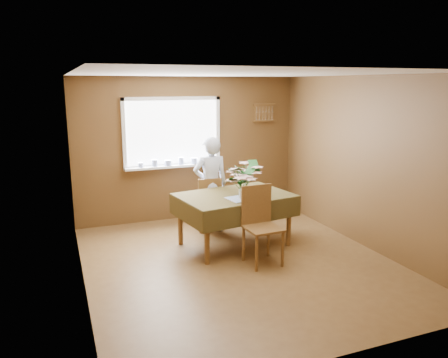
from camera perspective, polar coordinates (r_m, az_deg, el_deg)
name	(u,v)px	position (r m, az deg, el deg)	size (l,w,h in m)	color
floor	(239,262)	(6.04, 1.93, -10.83)	(4.50, 4.50, 0.00)	brown
ceiling	(240,74)	(5.56, 2.13, 13.60)	(4.50, 4.50, 0.00)	white
wall_back	(189,149)	(7.75, -4.59, 3.96)	(4.00, 4.00, 0.00)	brown
wall_front	(347,223)	(3.78, 15.75, -5.54)	(4.00, 4.00, 0.00)	brown
wall_left	(78,185)	(5.22, -18.55, -0.78)	(4.50, 4.50, 0.00)	brown
wall_right	(365,162)	(6.71, 17.93, 2.07)	(4.50, 4.50, 0.00)	brown
window_assembly	(173,144)	(7.61, -6.66, 4.51)	(1.72, 0.20, 1.22)	white
spoon_rack	(264,113)	(8.19, 5.27, 8.62)	(0.44, 0.05, 0.33)	brown
dining_table	(234,201)	(6.45, 1.38, -2.86)	(1.76, 1.33, 0.79)	brown
chair_far	(209,202)	(7.13, -2.03, -2.98)	(0.41, 0.41, 0.90)	brown
chair_near	(260,222)	(5.91, 4.72, -5.57)	(0.46, 0.46, 1.05)	brown
seated_woman	(211,185)	(7.05, -1.75, -0.74)	(0.57, 0.37, 1.56)	white
flower_bouquet	(243,177)	(6.12, 2.48, 0.30)	(0.57, 0.57, 0.49)	white
side_plate	(255,190)	(6.69, 4.03, -1.43)	(0.23, 0.23, 0.01)	white
table_knife	(252,196)	(6.32, 3.70, -2.22)	(0.02, 0.24, 0.00)	silver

